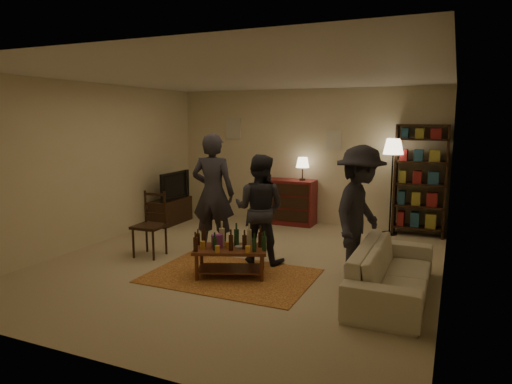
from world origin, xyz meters
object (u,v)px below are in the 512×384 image
Objects in this scene: coffee_table at (230,250)px; dining_chair at (151,221)px; dresser at (290,201)px; sofa at (392,271)px; bookshelf at (420,179)px; tv_stand at (171,204)px; person_right at (259,209)px; person_left at (213,193)px; person_by_sofa at (360,213)px; floor_lamp at (393,153)px.

dining_chair is at bearing 166.10° from coffee_table.
dresser is 3.93m from sofa.
dresser is at bearing -178.43° from bookshelf.
dining_chair is 2.22m from tv_stand.
person_right reaches higher than tv_stand.
person_right is at bearing 73.91° from sofa.
tv_stand reaches higher than dining_chair.
person_left is 1.06× the size of person_by_sofa.
person_right is (0.89, -0.21, -0.14)m from person_left.
bookshelf is at bearing 57.45° from coffee_table.
person_left reaches higher than dining_chair.
sofa is 1.10× the size of person_left.
dining_chair is 0.63× the size of person_right.
tv_stand is at bearing 113.53° from dining_chair.
coffee_table is 3.30m from dresser.
bookshelf is (2.44, 0.07, 0.56)m from dresser.
coffee_table is 4.03m from bookshelf.
tv_stand is (-2.55, 2.37, 0.01)m from coffee_table.
tv_stand is at bearing 137.17° from coffee_table.
person_right is at bearing 93.12° from person_by_sofa.
person_by_sofa reaches higher than coffee_table.
person_left reaches higher than person_right.
dining_chair is 0.54× the size of person_left.
bookshelf is 1.06× the size of person_left.
dining_chair reaches higher than sofa.
tv_stand is 2.34m from person_left.
floor_lamp is (1.66, 3.22, 1.12)m from coffee_table.
tv_stand is 0.78× the size of dresser.
tv_stand is 5.14m from sofa.
dresser is at bearing 95.25° from coffee_table.
floor_lamp is 3.01m from person_right.
coffee_table is 0.81× the size of dresser.
person_right is at bearing -80.84° from dresser.
dining_chair is 4.77m from bookshelf.
tv_stand is at bearing -47.95° from person_left.
floor_lamp reaches higher than coffee_table.
tv_stand is 4.44m from floor_lamp.
sofa is (2.09, 0.17, -0.07)m from coffee_table.
dresser is at bearing -110.90° from person_left.
sofa is at bearing 4.58° from coffee_table.
tv_stand is (-0.99, 1.98, -0.15)m from dining_chair.
coffee_table is 0.86m from person_right.
coffee_table is 1.08× the size of dining_chair.
floor_lamp is (4.22, 0.85, 1.11)m from tv_stand.
bookshelf is 3.31m from person_right.
person_right reaches higher than dining_chair.
person_by_sofa is at bearing 21.25° from coffee_table.
person_left is at bearing 129.41° from coffee_table.
person_left reaches higher than coffee_table.
person_right is (-2.03, -2.61, -0.23)m from bookshelf.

